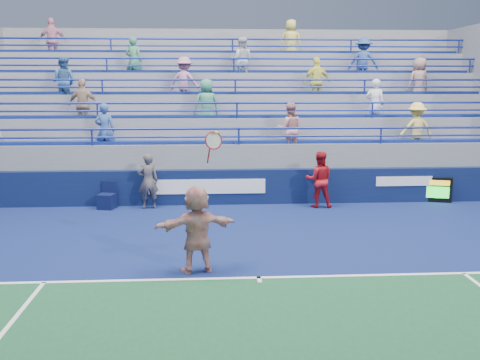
{
  "coord_description": "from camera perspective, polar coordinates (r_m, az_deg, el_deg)",
  "views": [
    {
      "loc": [
        -0.96,
        -9.84,
        3.76
      ],
      "look_at": [
        -0.21,
        2.5,
        1.5
      ],
      "focal_mm": 40.0,
      "sensor_mm": 36.0,
      "label": 1
    }
  ],
  "objects": [
    {
      "name": "ground",
      "position": [
        10.58,
        2.01,
        -10.48
      ],
      "size": [
        120.0,
        120.0,
        0.0
      ],
      "primitive_type": "plane",
      "color": "#333538"
    },
    {
      "name": "sponsor_wall",
      "position": [
        16.68,
        -0.08,
        -0.73
      ],
      "size": [
        18.0,
        0.32,
        1.1
      ],
      "color": "#0A1839",
      "rests_on": "ground"
    },
    {
      "name": "bleacher_stand",
      "position": [
        20.25,
        -0.72,
        4.1
      ],
      "size": [
        18.0,
        5.6,
        6.13
      ],
      "color": "slate",
      "rests_on": "ground"
    },
    {
      "name": "serve_speed_board",
      "position": [
        18.01,
        19.85,
        -0.98
      ],
      "size": [
        1.16,
        0.45,
        0.81
      ],
      "color": "black",
      "rests_on": "ground"
    },
    {
      "name": "judge_chair",
      "position": [
        16.58,
        -14.0,
        -2.11
      ],
      "size": [
        0.57,
        0.58,
        0.83
      ],
      "color": "#0B1237",
      "rests_on": "ground"
    },
    {
      "name": "tennis_player",
      "position": [
        10.7,
        -4.63,
        -5.23
      ],
      "size": [
        1.72,
        0.89,
        2.85
      ],
      "color": "silver",
      "rests_on": "ground"
    },
    {
      "name": "line_judge",
      "position": [
        16.24,
        -9.78,
        -0.13
      ],
      "size": [
        0.69,
        0.53,
        1.69
      ],
      "primitive_type": "imported",
      "rotation": [
        0.0,
        0.0,
        3.36
      ],
      "color": "#141C37",
      "rests_on": "ground"
    },
    {
      "name": "ball_girl",
      "position": [
        16.36,
        8.44,
        0.04
      ],
      "size": [
        0.9,
        0.74,
        1.72
      ],
      "primitive_type": "imported",
      "rotation": [
        0.0,
        0.0,
        3.03
      ],
      "color": "#A5121B",
      "rests_on": "ground"
    }
  ]
}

